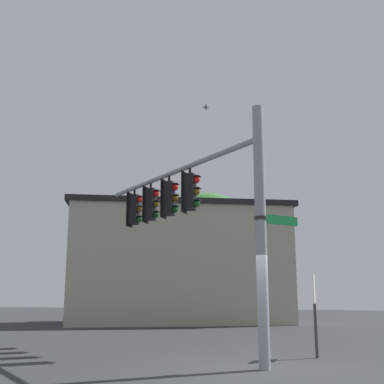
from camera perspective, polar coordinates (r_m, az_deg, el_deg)
ground_plane at (r=11.53m, az=8.45°, el=-19.77°), size 80.00×80.00×0.00m
signal_pole at (r=11.50m, az=8.00°, el=-4.54°), size 0.26×0.26×6.11m
mast_arm at (r=15.20m, az=-2.36°, el=2.22°), size 5.47×6.30×0.15m
traffic_light_nearest_pole at (r=14.16m, az=-0.16°, el=0.04°), size 0.54×0.49×1.31m
traffic_light_mid_inner at (r=15.17m, az=-2.63°, el=-0.74°), size 0.54×0.49×1.31m
traffic_light_mid_outer at (r=16.21m, az=-4.78°, el=-1.42°), size 0.54×0.49×1.31m
traffic_light_arm_end at (r=17.27m, az=-6.67°, el=-2.01°), size 0.54×0.49×1.31m
street_name_sign at (r=11.75m, az=9.18°, el=-3.13°), size 1.05×0.93×0.22m
bird_flying at (r=18.36m, az=1.63°, el=9.83°), size 0.36×0.25×0.08m
storefront_building at (r=28.27m, az=-1.59°, el=-8.30°), size 10.87×13.73×6.57m
tree_by_storefront at (r=30.52m, az=1.95°, el=-4.96°), size 5.17×5.17×7.80m
historical_marker at (r=13.71m, az=14.04°, el=-12.35°), size 0.60×0.08×2.13m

